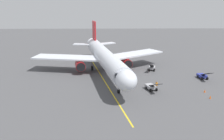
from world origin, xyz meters
TOP-DOWN VIEW (x-y plane):
  - ground_plane at (0.00, 0.00)m, footprint 220.00×220.00m
  - apron_lead_in_line at (1.77, 5.40)m, footprint 8.40×39.21m
  - airplane at (1.83, -0.87)m, footprint 34.07×40.07m
  - ground_crew_marshaller at (-8.48, 11.01)m, footprint 0.43×0.30m
  - belt_loader_near_nose at (-20.40, 4.45)m, footprint 1.85×4.70m
  - belt_loader_portside at (-10.31, -2.57)m, footprint 2.39×4.73m
  - belt_loader_starboard_side at (-7.45, 11.14)m, footprint 2.62×4.72m
  - safety_cone_nose_left at (-17.14, 15.55)m, footprint 0.32×0.32m
  - safety_cone_nose_right at (-17.41, 12.62)m, footprint 0.32×0.32m

SIDE VIEW (x-z plane):
  - ground_plane at x=0.00m, z-range 0.00..0.00m
  - apron_lead_in_line at x=1.77m, z-range 0.00..0.01m
  - safety_cone_nose_left at x=-17.14m, z-range 0.00..0.55m
  - safety_cone_nose_right at x=-17.41m, z-range 0.00..0.55m
  - belt_loader_near_nose at x=-20.40m, z-range -0.45..1.88m
  - belt_loader_portside at x=-10.31m, z-range -0.45..1.88m
  - belt_loader_starboard_side at x=-7.45m, z-range -0.45..1.88m
  - ground_crew_marshaller at x=-8.48m, z-range 0.03..1.74m
  - airplane at x=1.83m, z-range -1.75..9.75m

